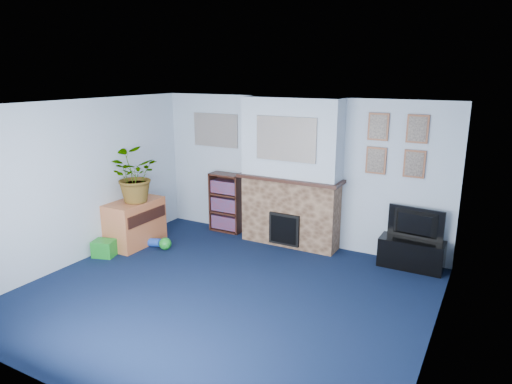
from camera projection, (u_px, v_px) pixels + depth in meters
The scene contains 26 objects.
floor at pixel (223, 294), 5.87m from camera, with size 5.00×4.50×0.01m, color #0E1935.
ceiling at pixel (219, 105), 5.26m from camera, with size 5.00×4.50×0.01m, color white.
wall_back at pixel (296, 171), 7.47m from camera, with size 5.00×0.04×2.40m, color #AFBFD3.
wall_front at pixel (68, 275), 3.65m from camera, with size 5.00×0.04×2.40m, color #AFBFD3.
wall_left at pixel (79, 182), 6.72m from camera, with size 0.04×4.50×2.40m, color #AFBFD3.
wall_right at pixel (439, 240), 4.40m from camera, with size 0.04×4.50×2.40m, color #AFBFD3.
chimney_breast at pixel (291, 174), 7.30m from camera, with size 1.72×0.50×2.40m.
collage_main at pixel (286, 139), 6.97m from camera, with size 1.00×0.03×0.68m, color gray.
collage_left at pixel (216, 130), 8.03m from camera, with size 0.90×0.03×0.58m, color gray.
portrait_tl at pixel (378, 127), 6.65m from camera, with size 0.30×0.03×0.40m, color brown.
portrait_tr at pixel (418, 129), 6.39m from camera, with size 0.30×0.03×0.40m, color brown.
portrait_bl at pixel (376, 160), 6.77m from camera, with size 0.30×0.03×0.40m, color brown.
portrait_br at pixel (414, 164), 6.52m from camera, with size 0.30×0.03×0.40m, color brown.
tv_stand at pixel (411, 253), 6.63m from camera, with size 0.91×0.38×0.43m, color black.
television at pixel (414, 224), 6.53m from camera, with size 0.80×0.10×0.46m, color black.
bookshelf at pixel (227, 204), 8.12m from camera, with size 0.58×0.28×1.05m.
sideboard at pixel (135, 224), 7.51m from camera, with size 0.53×0.95×0.74m, color #BE673D.
potted_plant at pixel (132, 176), 7.24m from camera, with size 0.77×0.67×0.86m, color #26661E.
mantel_clock at pixel (284, 172), 7.30m from camera, with size 0.10×0.06×0.15m, color gold.
mantel_candle at pixel (309, 174), 7.10m from camera, with size 0.05×0.05×0.16m, color #B2BFC6.
mantel_teddy at pixel (256, 169), 7.54m from camera, with size 0.12×0.12×0.12m, color gray.
mantel_can at pixel (328, 178), 6.96m from camera, with size 0.06×0.06×0.12m, color red.
green_crate at pixel (104, 248), 7.06m from camera, with size 0.32×0.26×0.26m, color #198C26.
toy_ball at pixel (165, 244), 7.33m from camera, with size 0.20×0.20×0.20m, color #198C26.
toy_block at pixel (107, 248), 7.11m from camera, with size 0.18×0.18×0.22m, color red.
toy_tube at pixel (154, 242), 7.47m from camera, with size 0.14×0.14×0.29m, color blue.
Camera 1 is at (2.94, -4.48, 2.77)m, focal length 32.00 mm.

